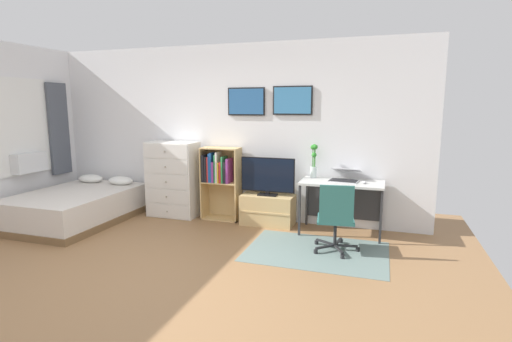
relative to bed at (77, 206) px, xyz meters
The scene contains 13 objects.
ground_plane 2.56m from the bed, 33.47° to the right, with size 7.20×7.20×0.00m, color #936B44.
wall_back_with_posters 2.62m from the bed, 25.67° to the left, with size 6.12×0.09×2.70m.
area_rug 3.75m from the bed, ahead, with size 1.70×1.20×0.01m, color slate.
bed is the anchor object (origin of this frame).
dresser 1.52m from the bed, 30.60° to the left, with size 0.80×0.46×1.20m.
bookshelf 2.25m from the bed, 21.64° to the left, with size 0.60×0.30×1.13m.
tv_stand 2.96m from the bed, 15.00° to the left, with size 0.78×0.41×0.45m.
television 2.99m from the bed, 14.59° to the left, with size 0.82×0.16×0.57m.
desk 4.03m from the bed, 10.76° to the left, with size 1.12×0.59×0.74m.
office_chair 3.97m from the bed, ahead, with size 0.57×0.58×0.86m.
laptop 4.09m from the bed, 11.20° to the left, with size 0.44×0.47×0.17m.
computer_mouse 4.32m from the bed, ahead, with size 0.06×0.10×0.03m, color silver.
bamboo_vase 3.70m from the bed, 13.67° to the left, with size 0.11×0.11×0.49m.
Camera 1 is at (2.34, -3.29, 1.77)m, focal length 27.38 mm.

